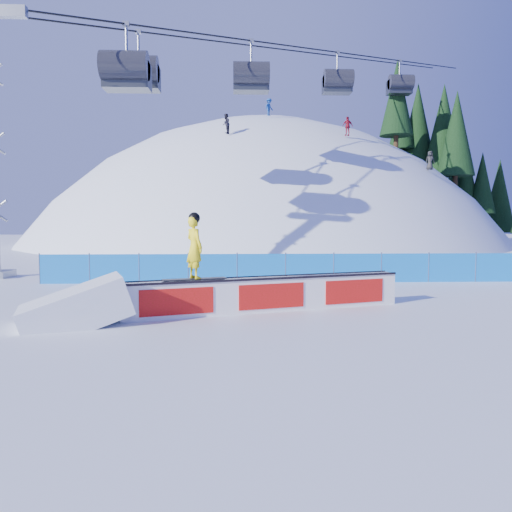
{
  "coord_description": "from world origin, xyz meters",
  "views": [
    {
      "loc": [
        -3.03,
        -15.92,
        2.54
      ],
      "look_at": [
        -2.4,
        -0.08,
        1.43
      ],
      "focal_mm": 35.0,
      "sensor_mm": 36.0,
      "label": 1
    }
  ],
  "objects": [
    {
      "name": "snow_ramp",
      "position": [
        -6.98,
        -3.6,
        0.0
      ],
      "size": [
        3.08,
        2.45,
        1.68
      ],
      "primitive_type": null,
      "rotation": [
        0.0,
        -0.31,
        0.32
      ],
      "color": "white",
      "rests_on": "ground"
    },
    {
      "name": "safety_fence",
      "position": [
        0.0,
        4.5,
        0.6
      ],
      "size": [
        22.05,
        0.05,
        1.3
      ],
      "color": "blue",
      "rests_on": "ground"
    },
    {
      "name": "treeline",
      "position": [
        20.6,
        41.56,
        11.24
      ],
      "size": [
        18.2,
        10.5,
        20.59
      ],
      "color": "#342214",
      "rests_on": "ground"
    },
    {
      "name": "snow_hill",
      "position": [
        0.0,
        42.0,
        -18.0
      ],
      "size": [
        64.0,
        64.0,
        64.0
      ],
      "color": "white",
      "rests_on": "ground"
    },
    {
      "name": "ground",
      "position": [
        0.0,
        0.0,
        0.0
      ],
      "size": [
        160.0,
        160.0,
        0.0
      ],
      "primitive_type": "plane",
      "color": "white",
      "rests_on": "ground"
    },
    {
      "name": "chairlift",
      "position": [
        4.74,
        27.49,
        16.89
      ],
      "size": [
        40.8,
        41.7,
        22.0
      ],
      "color": "#8F949C",
      "rests_on": "ground"
    },
    {
      "name": "rail_box",
      "position": [
        -2.13,
        -1.97,
        0.48
      ],
      "size": [
        7.95,
        3.15,
        0.98
      ],
      "rotation": [
        0.0,
        0.0,
        0.32
      ],
      "color": "white",
      "rests_on": "ground"
    },
    {
      "name": "distant_skiers",
      "position": [
        3.47,
        29.54,
        11.13
      ],
      "size": [
        18.88,
        7.46,
        7.34
      ],
      "color": "black",
      "rests_on": "ground"
    },
    {
      "name": "snowboarder",
      "position": [
        -4.14,
        -2.65,
        1.87
      ],
      "size": [
        1.73,
        0.84,
        1.79
      ],
      "rotation": [
        0.0,
        0.0,
        2.19
      ],
      "color": "black",
      "rests_on": "rail_box"
    }
  ]
}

